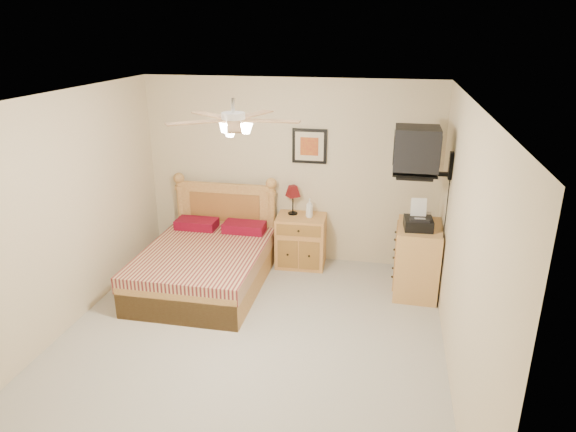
% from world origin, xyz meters
% --- Properties ---
extents(floor, '(4.50, 4.50, 0.00)m').
position_xyz_m(floor, '(0.00, 0.00, 0.00)').
color(floor, '#A7A397').
rests_on(floor, ground).
extents(ceiling, '(4.00, 4.50, 0.04)m').
position_xyz_m(ceiling, '(0.00, 0.00, 2.50)').
color(ceiling, white).
rests_on(ceiling, ground).
extents(wall_back, '(4.00, 0.04, 2.50)m').
position_xyz_m(wall_back, '(0.00, 2.25, 1.25)').
color(wall_back, beige).
rests_on(wall_back, ground).
extents(wall_front, '(4.00, 0.04, 2.50)m').
position_xyz_m(wall_front, '(0.00, -2.25, 1.25)').
color(wall_front, beige).
rests_on(wall_front, ground).
extents(wall_left, '(0.04, 4.50, 2.50)m').
position_xyz_m(wall_left, '(-2.00, 0.00, 1.25)').
color(wall_left, beige).
rests_on(wall_left, ground).
extents(wall_right, '(0.04, 4.50, 2.50)m').
position_xyz_m(wall_right, '(2.00, 0.00, 1.25)').
color(wall_right, beige).
rests_on(wall_right, ground).
extents(bed, '(1.43, 1.87, 1.21)m').
position_xyz_m(bed, '(-0.87, 1.12, 0.60)').
color(bed, '#A76A37').
rests_on(bed, ground).
extents(nightstand, '(0.67, 0.51, 0.71)m').
position_xyz_m(nightstand, '(0.21, 2.00, 0.35)').
color(nightstand, '#B9833D').
rests_on(nightstand, ground).
extents(table_lamp, '(0.24, 0.24, 0.40)m').
position_xyz_m(table_lamp, '(0.08, 2.08, 0.91)').
color(table_lamp, maroon).
rests_on(table_lamp, nightstand).
extents(lotion_bottle, '(0.11, 0.11, 0.25)m').
position_xyz_m(lotion_bottle, '(0.32, 2.00, 0.83)').
color(lotion_bottle, white).
rests_on(lotion_bottle, nightstand).
extents(framed_picture, '(0.46, 0.04, 0.46)m').
position_xyz_m(framed_picture, '(0.27, 2.23, 1.62)').
color(framed_picture, black).
rests_on(framed_picture, wall_back).
extents(dresser, '(0.53, 0.75, 0.87)m').
position_xyz_m(dresser, '(1.73, 1.52, 0.44)').
color(dresser, '#C48C46').
rests_on(dresser, ground).
extents(fax_machine, '(0.35, 0.36, 0.34)m').
position_xyz_m(fax_machine, '(1.70, 1.42, 1.04)').
color(fax_machine, black).
rests_on(fax_machine, dresser).
extents(magazine_lower, '(0.23, 0.28, 0.02)m').
position_xyz_m(magazine_lower, '(1.67, 1.81, 0.88)').
color(magazine_lower, '#B8AC93').
rests_on(magazine_lower, dresser).
extents(magazine_upper, '(0.18, 0.25, 0.02)m').
position_xyz_m(magazine_upper, '(1.69, 1.80, 0.91)').
color(magazine_upper, gray).
rests_on(magazine_upper, magazine_lower).
extents(wall_tv, '(0.56, 0.46, 0.58)m').
position_xyz_m(wall_tv, '(1.75, 1.34, 1.81)').
color(wall_tv, black).
rests_on(wall_tv, wall_right).
extents(ceiling_fan, '(1.14, 1.14, 0.28)m').
position_xyz_m(ceiling_fan, '(0.00, -0.20, 2.36)').
color(ceiling_fan, white).
rests_on(ceiling_fan, ceiling).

